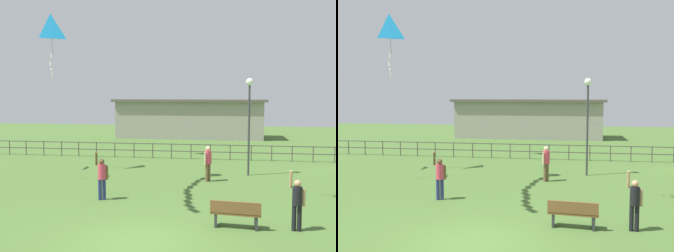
% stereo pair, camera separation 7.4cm
% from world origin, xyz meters
% --- Properties ---
extents(ground_plane, '(80.00, 80.00, 0.00)m').
position_xyz_m(ground_plane, '(0.00, 0.00, 0.00)').
color(ground_plane, '#476B2D').
extents(lamppost, '(0.36, 0.36, 4.80)m').
position_xyz_m(lamppost, '(3.48, 9.56, 3.45)').
color(lamppost, '#38383D').
rests_on(lamppost, ground_plane).
extents(park_bench, '(1.53, 0.55, 0.85)m').
position_xyz_m(park_bench, '(2.71, 1.65, 0.46)').
color(park_bench, brown).
rests_on(park_bench, ground_plane).
extents(person_0, '(0.46, 0.28, 1.79)m').
position_xyz_m(person_0, '(4.48, 1.70, 0.90)').
color(person_0, black).
rests_on(person_0, ground_plane).
extents(person_3, '(0.33, 0.41, 1.63)m').
position_xyz_m(person_3, '(1.57, 7.92, 0.94)').
color(person_3, brown).
rests_on(person_3, ground_plane).
extents(person_4, '(0.51, 0.29, 1.85)m').
position_xyz_m(person_4, '(-2.27, 4.13, 0.93)').
color(person_4, navy).
rests_on(person_4, ground_plane).
extents(kite_2, '(1.22, 1.22, 3.30)m').
position_xyz_m(kite_2, '(-6.70, 9.49, 7.30)').
color(kite_2, '#198CD1').
extents(waterfront_railing, '(36.03, 0.06, 0.95)m').
position_xyz_m(waterfront_railing, '(-0.36, 14.00, 0.62)').
color(waterfront_railing, '#4C4742').
rests_on(waterfront_railing, ground_plane).
extents(pavilion_building, '(13.72, 4.31, 3.56)m').
position_xyz_m(pavilion_building, '(-1.04, 26.00, 1.80)').
color(pavilion_building, gray).
rests_on(pavilion_building, ground_plane).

